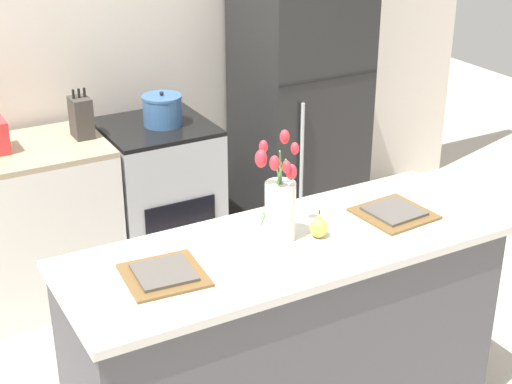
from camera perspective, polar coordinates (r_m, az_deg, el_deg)
The scene contains 10 objects.
back_wall at distance 4.67m, azimuth -10.65°, elevation 11.11°, with size 5.20×0.08×2.70m.
kitchen_island at distance 3.34m, azimuth 2.11°, elevation -10.80°, with size 1.80×0.66×0.94m.
stove_range at distance 4.64m, azimuth -7.01°, elevation -0.46°, with size 0.60×0.61×0.91m.
refrigerator at distance 4.87m, azimuth 3.14°, elevation 6.71°, with size 0.68×0.67×1.83m.
flower_vase at distance 3.05m, azimuth 1.73°, elevation -0.81°, with size 0.18×0.18×0.43m.
pear_figurine at distance 3.12m, azimuth 4.59°, elevation -2.51°, with size 0.07×0.07×0.12m.
plate_setting_left at distance 2.88m, azimuth -6.71°, elevation -5.96°, with size 0.31×0.31×0.02m.
plate_setting_right at distance 3.36m, azimuth 10.00°, elevation -1.50°, with size 0.31×0.31×0.02m.
cooking_pot at distance 4.43m, azimuth -6.82°, elevation 5.94°, with size 0.22×0.22×0.19m.
knife_block at distance 4.31m, azimuth -12.60°, elevation 5.33°, with size 0.10×0.14×0.27m.
Camera 1 is at (-1.42, -2.32, 2.40)m, focal length 55.00 mm.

